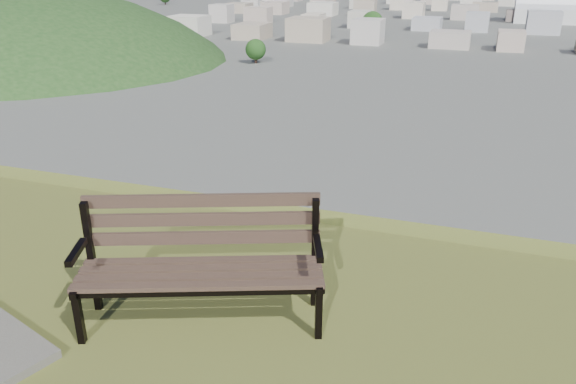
% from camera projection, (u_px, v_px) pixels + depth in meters
% --- Properties ---
extents(park_bench, '(1.88, 1.17, 0.94)m').
position_uv_depth(park_bench, '(201.00, 255.00, 4.19)').
color(park_bench, '#433326').
rests_on(park_bench, hilltop_mesa).
extents(city_blocks, '(395.00, 361.00, 7.00)m').
position_uv_depth(city_blocks, '(487.00, 0.00, 355.47)').
color(city_blocks, beige).
rests_on(city_blocks, ground).
extents(city_trees, '(406.52, 387.20, 9.98)m').
position_uv_depth(city_trees, '(433.00, 6.00, 296.83)').
color(city_trees, '#312018').
rests_on(city_trees, ground).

